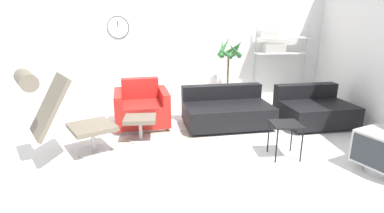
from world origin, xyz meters
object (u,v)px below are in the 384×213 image
(ottoman, at_px, (140,123))
(lounge_chair, at_px, (59,108))
(side_table, at_px, (286,128))
(potted_plant, at_px, (229,72))
(shelf_unit, at_px, (276,45))
(couch_low, at_px, (226,111))
(couch_second, at_px, (314,110))
(armchair_red, at_px, (142,109))

(ottoman, bearing_deg, lounge_chair, -148.44)
(side_table, distance_m, potted_plant, 2.46)
(shelf_unit, bearing_deg, couch_low, -131.74)
(lounge_chair, bearing_deg, side_table, 55.96)
(couch_second, bearing_deg, shelf_unit, -87.07)
(lounge_chair, distance_m, couch_second, 3.98)
(ottoman, xyz_separation_m, shelf_unit, (2.65, 2.00, 0.95))
(ottoman, height_order, shelf_unit, shelf_unit)
(armchair_red, bearing_deg, potted_plant, -155.46)
(armchair_red, xyz_separation_m, couch_second, (2.92, -0.12, -0.05))
(lounge_chair, height_order, shelf_unit, shelf_unit)
(couch_low, bearing_deg, armchair_red, -9.55)
(couch_second, relative_size, shelf_unit, 0.76)
(potted_plant, bearing_deg, shelf_unit, 14.09)
(armchair_red, bearing_deg, shelf_unit, -162.05)
(couch_low, distance_m, shelf_unit, 2.14)
(armchair_red, height_order, couch_low, armchair_red)
(couch_low, height_order, side_table, couch_low)
(side_table, bearing_deg, ottoman, 160.40)
(lounge_chair, height_order, ottoman, lounge_chair)
(lounge_chair, distance_m, armchair_red, 1.55)
(lounge_chair, xyz_separation_m, shelf_unit, (3.56, 2.56, 0.52))
(shelf_unit, bearing_deg, ottoman, -143.00)
(couch_second, relative_size, side_table, 2.64)
(couch_low, bearing_deg, side_table, 106.64)
(armchair_red, bearing_deg, couch_low, 168.24)
(lounge_chair, xyz_separation_m, armchair_red, (0.88, 1.22, -0.40))
(armchair_red, height_order, couch_second, armchair_red)
(potted_plant, height_order, shelf_unit, shelf_unit)
(potted_plant, bearing_deg, armchair_red, -146.87)
(lounge_chair, bearing_deg, ottoman, 90.00)
(lounge_chair, height_order, couch_low, lounge_chair)
(armchair_red, relative_size, couch_second, 0.80)
(armchair_red, xyz_separation_m, side_table, (1.95, -1.34, 0.11))
(side_table, bearing_deg, couch_second, 51.53)
(couch_low, bearing_deg, lounge_chair, 19.99)
(ottoman, distance_m, potted_plant, 2.42)
(lounge_chair, bearing_deg, couch_low, 84.81)
(side_table, bearing_deg, armchair_red, 145.57)
(ottoman, xyz_separation_m, side_table, (1.92, -0.68, 0.13))
(couch_low, height_order, couch_second, same)
(side_table, xyz_separation_m, potted_plant, (-0.29, 2.42, 0.30))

